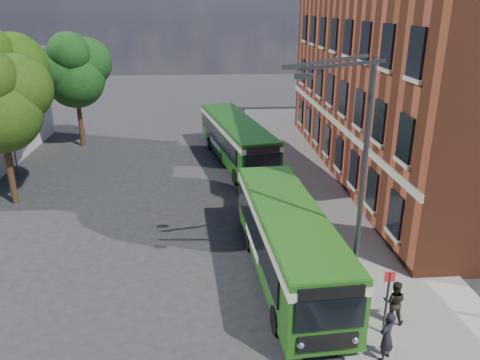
{
  "coord_description": "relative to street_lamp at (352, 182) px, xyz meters",
  "views": [
    {
      "loc": [
        -0.13,
        -16.72,
        10.49
      ],
      "look_at": [
        1.49,
        5.34,
        2.2
      ],
      "focal_mm": 35.0,
      "sensor_mm": 36.0,
      "label": 1
    }
  ],
  "objects": [
    {
      "name": "ground",
      "position": [
        -4.84,
        2.0,
        -4.79
      ],
      "size": [
        120.0,
        120.0,
        0.0
      ],
      "primitive_type": "plane",
      "color": "#262729",
      "rests_on": "ground"
    },
    {
      "name": "pedestrian_a",
      "position": [
        0.37,
        -3.39,
        -3.79
      ],
      "size": [
        0.74,
        0.71,
        1.69
      ],
      "primitive_type": "imported",
      "rotation": [
        0.0,
        0.0,
        3.83
      ],
      "color": "black",
      "rests_on": "pavement"
    },
    {
      "name": "kerb_line",
      "position": [
        -0.89,
        10.0,
        -4.79
      ],
      "size": [
        0.12,
        48.0,
        0.01
      ],
      "primitive_type": "cube",
      "color": "beige",
      "rests_on": "ground"
    },
    {
      "name": "bus_rear",
      "position": [
        -2.93,
        16.96,
        -2.96
      ],
      "size": [
        4.88,
        12.73,
        3.02
      ],
      "color": "#154D12",
      "rests_on": "ground"
    },
    {
      "name": "bus_front",
      "position": [
        -1.83,
        1.77,
        -2.96
      ],
      "size": [
        3.26,
        10.77,
        3.02
      ],
      "color": "#245E17",
      "rests_on": "ground"
    },
    {
      "name": "brick_office",
      "position": [
        9.16,
        14.0,
        2.18
      ],
      "size": [
        12.1,
        26.0,
        14.2
      ],
      "color": "brown",
      "rests_on": "ground"
    },
    {
      "name": "pavement",
      "position": [
        2.16,
        10.0,
        -4.72
      ],
      "size": [
        6.0,
        48.0,
        0.15
      ],
      "primitive_type": "cube",
      "color": "gray",
      "rests_on": "ground"
    },
    {
      "name": "street_lamp",
      "position": [
        0.0,
        0.0,
        0.0
      ],
      "size": [
        2.96,
        2.38,
        9.0
      ],
      "color": "#343638",
      "rests_on": "ground"
    },
    {
      "name": "tree_right",
      "position": [
        -14.74,
        21.86,
        1.16
      ],
      "size": [
        5.19,
        4.94,
        8.77
      ],
      "color": "#342313",
      "rests_on": "ground"
    },
    {
      "name": "bus_stop_sign",
      "position": [
        0.76,
        -2.2,
        -3.28
      ],
      "size": [
        0.35,
        0.08,
        2.52
      ],
      "color": "#343638",
      "rests_on": "ground"
    },
    {
      "name": "pedestrian_b",
      "position": [
        1.3,
        -1.6,
        -3.84
      ],
      "size": [
        0.95,
        0.85,
        1.59
      ],
      "primitive_type": "imported",
      "rotation": [
        0.0,
        0.0,
        2.75
      ],
      "color": "black",
      "rests_on": "pavement"
    },
    {
      "name": "flagpole",
      "position": [
        -17.29,
        15.0,
        0.15
      ],
      "size": [
        0.95,
        0.1,
        9.0
      ],
      "color": "#343638",
      "rests_on": "ground"
    }
  ]
}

